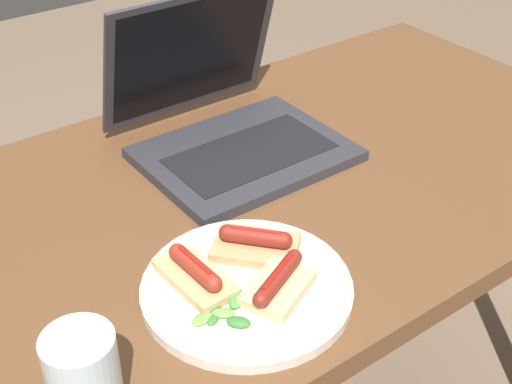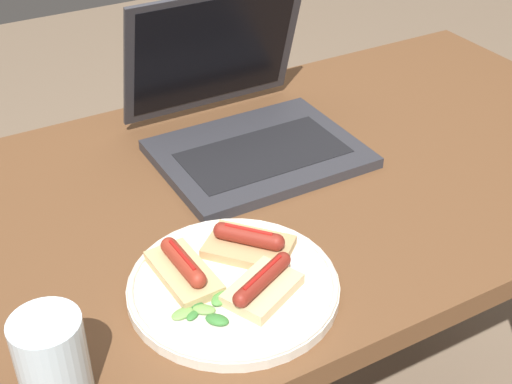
% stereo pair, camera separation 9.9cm
% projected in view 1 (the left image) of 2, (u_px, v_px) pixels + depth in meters
% --- Properties ---
extents(desk, '(1.32, 0.71, 0.76)m').
position_uv_depth(desk, '(271.00, 222.00, 1.18)').
color(desk, brown).
rests_on(desk, ground_plane).
extents(laptop, '(0.32, 0.32, 0.25)m').
position_uv_depth(laptop, '(228.00, 125.00, 1.18)').
color(laptop, '#2D2D33').
rests_on(laptop, desk).
extents(plate, '(0.27, 0.27, 0.02)m').
position_uv_depth(plate, '(247.00, 287.00, 0.90)').
color(plate, silver).
rests_on(plate, desk).
extents(sausage_toast_left, '(0.11, 0.10, 0.04)m').
position_uv_depth(sausage_toast_left, '(278.00, 284.00, 0.88)').
color(sausage_toast_left, '#D6B784').
rests_on(sausage_toast_left, plate).
extents(sausage_toast_middle, '(0.06, 0.12, 0.04)m').
position_uv_depth(sausage_toast_middle, '(195.00, 274.00, 0.90)').
color(sausage_toast_middle, tan).
rests_on(sausage_toast_middle, plate).
extents(sausage_toast_right, '(0.13, 0.13, 0.04)m').
position_uv_depth(sausage_toast_right, '(255.00, 243.00, 0.95)').
color(sausage_toast_right, tan).
rests_on(sausage_toast_right, plate).
extents(salad_pile, '(0.09, 0.08, 0.01)m').
position_uv_depth(salad_pile, '(225.00, 312.00, 0.85)').
color(salad_pile, '#387A33').
rests_on(salad_pile, plate).
extents(drinking_glass, '(0.08, 0.08, 0.11)m').
position_uv_depth(drinking_glass, '(84.00, 376.00, 0.73)').
color(drinking_glass, silver).
rests_on(drinking_glass, desk).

